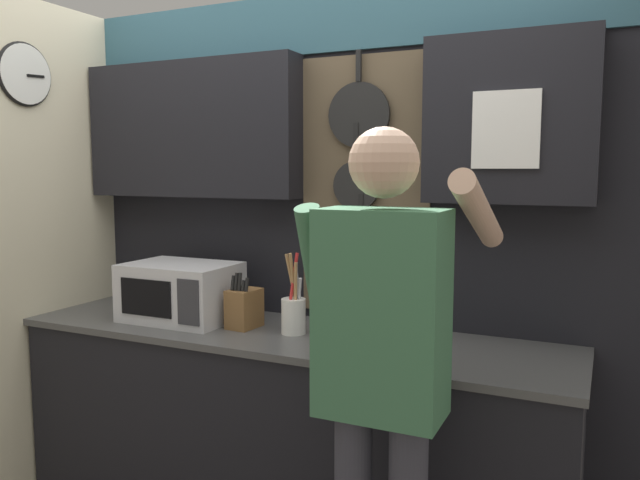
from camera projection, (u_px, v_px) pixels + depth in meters
name	position (u px, v px, depth m)	size (l,w,h in m)	color
base_cabinet_counter	(285.00, 432.00, 2.74)	(2.44, 0.63, 0.90)	black
back_wall_unit	(308.00, 199.00, 2.89)	(3.01, 0.22, 2.38)	black
side_wall	(1.00, 255.00, 2.82)	(0.07, 1.60, 2.38)	beige
microwave	(181.00, 292.00, 2.89)	(0.50, 0.36, 0.26)	silver
knife_block	(244.00, 308.00, 2.75)	(0.12, 0.16, 0.25)	brown
utensil_crock	(294.00, 312.00, 2.65)	(0.10, 0.10, 0.35)	white
person	(383.00, 355.00, 1.90)	(0.54, 0.65, 1.72)	#383842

